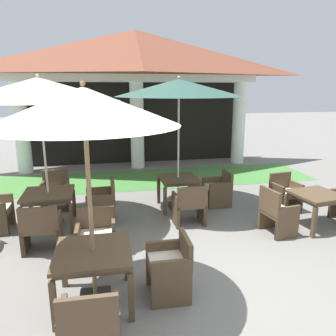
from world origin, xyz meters
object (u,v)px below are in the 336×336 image
Objects in this scene: patio_chair_mid_left_west at (277,213)px; patio_umbrella_far_back at (179,88)px; patio_chair_mid_left_north at (285,194)px; patio_chair_far_back_south at (190,205)px; patio_chair_mid_right_south at (91,328)px; patio_chair_near_foreground_south at (41,228)px; patio_umbrella_near_foreground at (39,90)px; patio_table_mid_left at (317,198)px; patio_table_mid_right at (93,257)px; patio_chair_mid_right_east at (170,266)px; patio_umbrella_mid_right at (84,108)px; patio_chair_near_foreground_north at (56,192)px; patio_table_far_back at (178,182)px; terracotta_urn at (197,185)px; patio_chair_mid_right_north at (96,239)px; patio_chair_near_foreground_east at (102,203)px; patio_table_near_foreground at (49,197)px; patio_chair_far_back_east at (218,189)px.

patio_chair_mid_left_west is 3.26m from patio_umbrella_far_back.
patio_chair_mid_left_north is 0.99× the size of patio_chair_far_back_south.
patio_chair_near_foreground_south is at bearing 109.83° from patio_chair_mid_right_south.
patio_chair_far_back_south is at bearing -9.51° from patio_umbrella_near_foreground.
patio_table_mid_left is (5.21, -0.03, 0.19)m from patio_chair_near_foreground_south.
patio_table_mid_right is 1.02m from patio_chair_mid_right_east.
patio_umbrella_mid_right is 3.67m from patio_umbrella_far_back.
patio_chair_near_foreground_north reaches higher than patio_chair_near_foreground_south.
patio_table_far_back is 0.29× the size of patio_umbrella_far_back.
patio_chair_mid_right_south reaches higher than terracotta_urn.
patio_table_mid_left is 1.12× the size of patio_chair_mid_right_north.
patio_chair_near_foreground_east is 3.48m from patio_chair_mid_left_west.
patio_table_near_foreground is 3.87m from terracotta_urn.
patio_chair_near_foreground_south is 1.80× the size of terracotta_urn.
patio_chair_mid_right_east is 0.97× the size of patio_chair_far_back_south.
patio_umbrella_near_foreground is at bearing -169.42° from patio_umbrella_far_back.
patio_chair_far_back_south is (1.86, 2.18, -2.09)m from patio_umbrella_mid_right.
terracotta_urn is at bearing 12.25° from patio_chair_far_back_east.
patio_table_mid_left is 3.68m from patio_chair_mid_right_east.
patio_chair_near_foreground_south is at bearing -89.08° from patio_umbrella_near_foreground.
patio_table_mid_right is 1.02m from patio_chair_mid_right_north.
patio_table_mid_left is 1.15× the size of patio_table_far_back.
patio_chair_far_back_east is (0.97, 1.00, -0.03)m from patio_chair_far_back_south.
patio_chair_mid_right_south is (0.89, -2.61, 0.01)m from patio_chair_near_foreground_south.
patio_chair_mid_right_east is (1.94, -3.71, 0.01)m from patio_chair_near_foreground_north.
patio_chair_far_back_south is (-2.45, 0.60, -0.18)m from patio_table_mid_left.
patio_chair_near_foreground_east is 0.93× the size of patio_table_mid_left.
patio_chair_mid_right_north is (0.94, -1.65, -0.20)m from patio_table_near_foreground.
patio_chair_mid_right_south is (-0.14, -3.66, 0.00)m from patio_chair_near_foreground_east.
patio_chair_near_foreground_east is 1.09× the size of patio_chair_mid_right_east.
patio_chair_mid_right_east is at bearing -154.26° from patio_table_mid_left.
patio_umbrella_mid_right is at bearing 90.00° from patio_chair_mid_right_east.
patio_chair_far_back_east is at bearing -77.07° from terracotta_urn.
patio_chair_near_foreground_south is at bearing 90.00° from patio_chair_near_foreground_north.
patio_chair_mid_right_north is 2.84m from patio_table_far_back.
terracotta_urn is at bearing -128.24° from patio_chair_mid_right_north.
patio_umbrella_mid_right is 4.76m from patio_chair_far_back_east.
patio_chair_far_back_south is (1.74, -0.48, -0.00)m from patio_chair_near_foreground_east.
patio_chair_mid_left_west is (-0.80, -1.06, 0.01)m from patio_chair_mid_left_north.
patio_table_mid_right is at bearing 103.40° from patio_chair_near_foreground_north.
patio_chair_near_foreground_north is 4.18m from patio_chair_mid_right_east.
patio_umbrella_near_foreground is 4.58m from terracotta_urn.
patio_chair_mid_left_north is at bearing -15.92° from patio_table_far_back.
patio_chair_near_foreground_south is 0.29× the size of patio_umbrella_far_back.
patio_chair_near_foreground_north is at bearing 169.33° from patio_umbrella_far_back.
patio_table_mid_left is at bearing -11.56° from patio_umbrella_near_foreground.
patio_table_near_foreground is 1.11× the size of patio_chair_mid_right_north.
patio_umbrella_far_back reaches higher than patio_table_mid_left.
patio_chair_far_back_south is (1.87, 3.18, -0.00)m from patio_chair_mid_right_south.
patio_table_far_back is (2.77, 0.52, -2.06)m from patio_umbrella_near_foreground.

